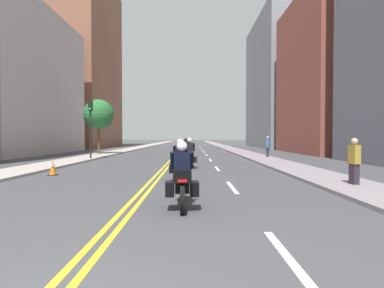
# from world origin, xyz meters

# --- Properties ---
(ground_plane) EXTENTS (264.00, 264.00, 0.00)m
(ground_plane) POSITION_xyz_m (0.00, 48.00, 0.00)
(ground_plane) COLOR #404044
(sidewalk_left) EXTENTS (2.31, 144.00, 0.12)m
(sidewalk_left) POSITION_xyz_m (-6.79, 48.00, 0.06)
(sidewalk_left) COLOR #A99E99
(sidewalk_left) RESTS_ON ground
(sidewalk_right) EXTENTS (2.31, 144.00, 0.12)m
(sidewalk_right) POSITION_xyz_m (6.79, 48.00, 0.06)
(sidewalk_right) COLOR gray
(sidewalk_right) RESTS_ON ground
(centreline_yellow_inner) EXTENTS (0.12, 132.00, 0.01)m
(centreline_yellow_inner) POSITION_xyz_m (-0.12, 48.00, 0.00)
(centreline_yellow_inner) COLOR yellow
(centreline_yellow_inner) RESTS_ON ground
(centreline_yellow_outer) EXTENTS (0.12, 132.00, 0.01)m
(centreline_yellow_outer) POSITION_xyz_m (0.12, 48.00, 0.00)
(centreline_yellow_outer) COLOR yellow
(centreline_yellow_outer) RESTS_ON ground
(lane_dashes_white) EXTENTS (0.14, 56.40, 0.01)m
(lane_dashes_white) POSITION_xyz_m (2.82, 29.00, 0.00)
(lane_dashes_white) COLOR silver
(lane_dashes_white) RESTS_ON ground
(building_left_1) EXTENTS (8.11, 16.72, 14.17)m
(building_left_1) POSITION_xyz_m (-16.19, 27.81, 7.09)
(building_left_1) COLOR #BCACAC
(building_left_1) RESTS_ON ground
(building_right_1) EXTENTS (6.64, 13.31, 16.17)m
(building_right_1) POSITION_xyz_m (15.46, 29.65, 8.09)
(building_right_1) COLOR #93483D
(building_right_1) RESTS_ON ground
(building_left_2) EXTENTS (9.46, 17.88, 27.85)m
(building_left_2) POSITION_xyz_m (-16.87, 47.96, 13.92)
(building_left_2) COLOR brown
(building_left_2) RESTS_ON ground
(building_right_2) EXTENTS (6.69, 18.94, 21.18)m
(building_right_2) POSITION_xyz_m (15.48, 48.21, 10.59)
(building_right_2) COLOR gray
(building_right_2) RESTS_ON ground
(motorcycle_0) EXTENTS (0.78, 2.24, 1.59)m
(motorcycle_0) POSITION_xyz_m (1.23, 5.14, 0.67)
(motorcycle_0) COLOR black
(motorcycle_0) RESTS_ON ground
(motorcycle_1) EXTENTS (0.77, 2.21, 1.62)m
(motorcycle_1) POSITION_xyz_m (1.00, 9.70, 0.66)
(motorcycle_1) COLOR black
(motorcycle_1) RESTS_ON ground
(motorcycle_2) EXTENTS (0.77, 2.22, 1.65)m
(motorcycle_2) POSITION_xyz_m (1.35, 14.38, 0.65)
(motorcycle_2) COLOR black
(motorcycle_2) RESTS_ON ground
(motorcycle_3) EXTENTS (0.76, 2.07, 1.61)m
(motorcycle_3) POSITION_xyz_m (1.02, 19.52, 0.65)
(motorcycle_3) COLOR black
(motorcycle_3) RESTS_ON ground
(traffic_cone_0) EXTENTS (0.35, 0.35, 0.69)m
(traffic_cone_0) POSITION_xyz_m (-4.67, 11.15, 0.34)
(traffic_cone_0) COLOR black
(traffic_cone_0) RESTS_ON ground
(traffic_light_near) EXTENTS (0.28, 0.38, 4.42)m
(traffic_light_near) POSITION_xyz_m (-6.04, 20.21, 3.06)
(traffic_light_near) COLOR black
(traffic_light_near) RESTS_ON ground
(pedestrian_0) EXTENTS (0.32, 0.51, 1.77)m
(pedestrian_0) POSITION_xyz_m (7.49, 21.87, 0.91)
(pedestrian_0) COLOR #212C37
(pedestrian_0) RESTS_ON ground
(pedestrian_1) EXTENTS (0.27, 0.50, 1.66)m
(pedestrian_1) POSITION_xyz_m (6.86, 7.89, 0.86)
(pedestrian_1) COLOR #2B242E
(pedestrian_1) RESTS_ON ground
(street_tree_0) EXTENTS (2.80, 2.80, 5.20)m
(street_tree_0) POSITION_xyz_m (-7.26, 26.16, 3.78)
(street_tree_0) COLOR #503B25
(street_tree_0) RESTS_ON ground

